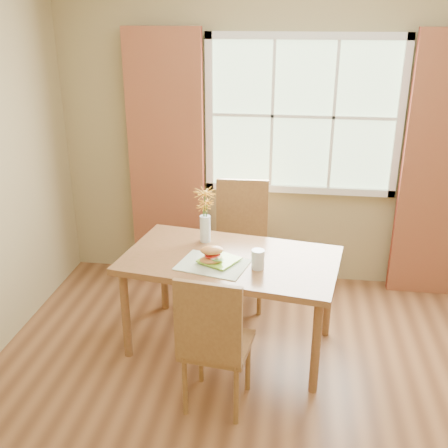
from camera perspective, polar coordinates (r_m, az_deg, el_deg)
name	(u,v)px	position (r m, az deg, el deg)	size (l,w,h in m)	color
room	(301,213)	(2.70, 8.36, 1.23)	(4.24, 3.84, 2.74)	brown
window	(303,116)	(4.47, 8.56, 11.52)	(1.62, 0.06, 1.32)	#B0D19E
curtain_left	(167,161)	(4.61, -6.27, 6.83)	(0.65, 0.08, 2.20)	maroon
curtain_right	(443,171)	(4.63, 22.71, 5.31)	(0.65, 0.08, 2.20)	maroon
dining_table	(230,267)	(3.68, 0.71, -4.67)	(1.58, 1.05, 0.72)	brown
chair_near	(213,339)	(3.15, -1.16, -12.42)	(0.44, 0.44, 0.95)	brown
chair_far	(241,237)	(4.35, 1.85, -1.43)	(0.44, 0.44, 1.04)	brown
placemat	(213,265)	(3.54, -1.23, -4.45)	(0.45, 0.33, 0.01)	#B6C0A3
plate	(219,261)	(3.57, -0.51, -4.05)	(0.23, 0.23, 0.01)	#88C130
croissant_sandwich	(212,255)	(3.51, -1.35, -3.37)	(0.18, 0.14, 0.12)	gold
water_glass	(258,260)	(3.48, 3.71, -3.90)	(0.09, 0.09, 0.13)	silver
flower_vase	(205,210)	(3.81, -2.08, 1.52)	(0.17, 0.17, 0.41)	silver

